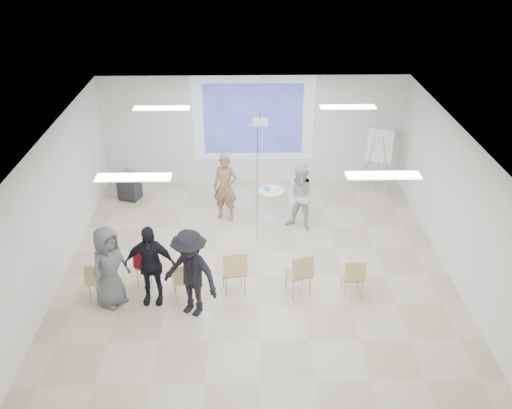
{
  "coord_description": "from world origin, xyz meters",
  "views": [
    {
      "loc": [
        -0.21,
        -9.77,
        6.81
      ],
      "look_at": [
        0.0,
        0.8,
        1.25
      ],
      "focal_mm": 40.0,
      "sensor_mm": 36.0,
      "label": 1
    }
  ],
  "objects_px": {
    "chair_right_inner": "(300,271)",
    "av_cart": "(129,186)",
    "chair_right_far": "(353,275)",
    "audience_outer": "(108,262)",
    "audience_left": "(149,260)",
    "chair_far_left": "(97,278)",
    "pedestal_table": "(271,202)",
    "audience_mid": "(190,268)",
    "flipchart_easel": "(380,145)",
    "chair_left_inner": "(182,278)",
    "chair_center": "(235,269)",
    "player_right": "(302,194)",
    "laptop": "(182,277)",
    "chair_left_mid": "(146,264)",
    "player_left": "(225,183)"
  },
  "relations": [
    {
      "from": "laptop",
      "to": "audience_left",
      "type": "xyz_separation_m",
      "value": [
        -0.57,
        -0.15,
        0.52
      ]
    },
    {
      "from": "chair_far_left",
      "to": "chair_right_inner",
      "type": "bearing_deg",
      "value": 7.36
    },
    {
      "from": "chair_left_inner",
      "to": "audience_left",
      "type": "bearing_deg",
      "value": 172.39
    },
    {
      "from": "player_left",
      "to": "chair_far_left",
      "type": "xyz_separation_m",
      "value": [
        -2.37,
        -3.21,
        -0.47
      ]
    },
    {
      "from": "flipchart_easel",
      "to": "audience_left",
      "type": "bearing_deg",
      "value": -114.22
    },
    {
      "from": "player_left",
      "to": "audience_outer",
      "type": "xyz_separation_m",
      "value": [
        -2.09,
        -3.32,
        -0.03
      ]
    },
    {
      "from": "chair_center",
      "to": "chair_right_far",
      "type": "height_order",
      "value": "chair_center"
    },
    {
      "from": "audience_left",
      "to": "flipchart_easel",
      "type": "bearing_deg",
      "value": 43.74
    },
    {
      "from": "chair_left_inner",
      "to": "audience_left",
      "type": "distance_m",
      "value": 0.75
    },
    {
      "from": "chair_far_left",
      "to": "flipchart_easel",
      "type": "bearing_deg",
      "value": 42.29
    },
    {
      "from": "laptop",
      "to": "chair_far_left",
      "type": "bearing_deg",
      "value": -10.36
    },
    {
      "from": "chair_right_inner",
      "to": "audience_left",
      "type": "xyz_separation_m",
      "value": [
        -2.85,
        -0.11,
        0.38
      ]
    },
    {
      "from": "chair_right_far",
      "to": "laptop",
      "type": "relative_size",
      "value": 2.91
    },
    {
      "from": "player_right",
      "to": "audience_mid",
      "type": "relative_size",
      "value": 0.9
    },
    {
      "from": "chair_right_inner",
      "to": "laptop",
      "type": "xyz_separation_m",
      "value": [
        -2.29,
        0.03,
        -0.13
      ]
    },
    {
      "from": "chair_center",
      "to": "player_right",
      "type": "bearing_deg",
      "value": 48.39
    },
    {
      "from": "chair_left_mid",
      "to": "audience_mid",
      "type": "bearing_deg",
      "value": -18.94
    },
    {
      "from": "player_right",
      "to": "laptop",
      "type": "bearing_deg",
      "value": -106.05
    },
    {
      "from": "pedestal_table",
      "to": "audience_left",
      "type": "height_order",
      "value": "audience_left"
    },
    {
      "from": "pedestal_table",
      "to": "audience_outer",
      "type": "relative_size",
      "value": 0.43
    },
    {
      "from": "laptop",
      "to": "audience_outer",
      "type": "height_order",
      "value": "audience_outer"
    },
    {
      "from": "pedestal_table",
      "to": "audience_mid",
      "type": "relative_size",
      "value": 0.4
    },
    {
      "from": "player_right",
      "to": "flipchart_easel",
      "type": "height_order",
      "value": "flipchart_easel"
    },
    {
      "from": "audience_mid",
      "to": "chair_left_inner",
      "type": "bearing_deg",
      "value": 146.28
    },
    {
      "from": "chair_center",
      "to": "chair_right_inner",
      "type": "height_order",
      "value": "chair_center"
    },
    {
      "from": "chair_right_far",
      "to": "laptop",
      "type": "bearing_deg",
      "value": 177.01
    },
    {
      "from": "chair_far_left",
      "to": "audience_left",
      "type": "xyz_separation_m",
      "value": [
        1.04,
        -0.06,
        0.46
      ]
    },
    {
      "from": "pedestal_table",
      "to": "flipchart_easel",
      "type": "distance_m",
      "value": 3.27
    },
    {
      "from": "chair_far_left",
      "to": "flipchart_easel",
      "type": "distance_m",
      "value": 7.82
    },
    {
      "from": "chair_center",
      "to": "chair_right_inner",
      "type": "bearing_deg",
      "value": -14.54
    },
    {
      "from": "chair_left_mid",
      "to": "laptop",
      "type": "xyz_separation_m",
      "value": [
        0.75,
        -0.36,
        -0.07
      ]
    },
    {
      "from": "laptop",
      "to": "av_cart",
      "type": "xyz_separation_m",
      "value": [
        -1.77,
        4.21,
        -0.07
      ]
    },
    {
      "from": "player_left",
      "to": "laptop",
      "type": "distance_m",
      "value": 3.26
    },
    {
      "from": "audience_mid",
      "to": "flipchart_easel",
      "type": "bearing_deg",
      "value": 78.5
    },
    {
      "from": "chair_right_inner",
      "to": "laptop",
      "type": "height_order",
      "value": "chair_right_inner"
    },
    {
      "from": "chair_right_far",
      "to": "audience_outer",
      "type": "bearing_deg",
      "value": 179.94
    },
    {
      "from": "player_left",
      "to": "player_right",
      "type": "xyz_separation_m",
      "value": [
        1.78,
        -0.52,
        -0.06
      ]
    },
    {
      "from": "player_right",
      "to": "av_cart",
      "type": "height_order",
      "value": "player_right"
    },
    {
      "from": "chair_far_left",
      "to": "audience_mid",
      "type": "bearing_deg",
      "value": -6.8
    },
    {
      "from": "pedestal_table",
      "to": "chair_right_inner",
      "type": "distance_m",
      "value": 3.2
    },
    {
      "from": "chair_left_mid",
      "to": "chair_left_inner",
      "type": "height_order",
      "value": "chair_left_mid"
    },
    {
      "from": "chair_right_far",
      "to": "audience_mid",
      "type": "distance_m",
      "value": 3.15
    },
    {
      "from": "chair_right_far",
      "to": "flipchart_easel",
      "type": "bearing_deg",
      "value": 71.61
    },
    {
      "from": "pedestal_table",
      "to": "chair_center",
      "type": "bearing_deg",
      "value": -105.26
    },
    {
      "from": "chair_left_inner",
      "to": "audience_left",
      "type": "height_order",
      "value": "audience_left"
    },
    {
      "from": "chair_far_left",
      "to": "flipchart_easel",
      "type": "xyz_separation_m",
      "value": [
        6.31,
        4.53,
        0.87
      ]
    },
    {
      "from": "chair_left_inner",
      "to": "chair_center",
      "type": "height_order",
      "value": "chair_center"
    },
    {
      "from": "av_cart",
      "to": "player_right",
      "type": "bearing_deg",
      "value": -1.09
    },
    {
      "from": "chair_left_inner",
      "to": "chair_right_far",
      "type": "distance_m",
      "value": 3.29
    },
    {
      "from": "chair_right_inner",
      "to": "av_cart",
      "type": "bearing_deg",
      "value": 114.82
    }
  ]
}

